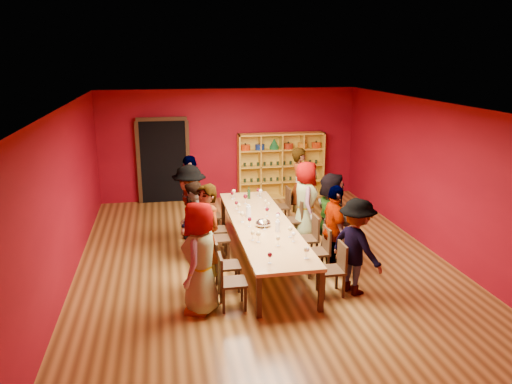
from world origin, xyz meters
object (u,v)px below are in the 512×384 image
tasting_table (262,226)px  chair_person_left_1 (223,262)px  chair_person_left_3 (212,227)px  person_right_3 (306,201)px  chair_person_right_4 (283,204)px  chair_person_left_2 (214,236)px  chair_person_right_3 (295,217)px  person_left_2 (194,222)px  person_right_2 (331,216)px  shelving_unit (281,162)px  chair_person_right_1 (321,248)px  spittoon_bowl (263,223)px  person_left_1 (207,239)px  person_right_0 (356,247)px  wine_bottle (249,194)px  person_left_4 (191,196)px  chair_person_left_0 (228,279)px  person_left_0 (200,258)px  chair_person_left_4 (207,214)px  person_right_1 (334,230)px  chair_person_right_2 (310,236)px  person_right_4 (300,186)px  person_left_3 (190,209)px  chair_person_right_0 (336,266)px

tasting_table → chair_person_left_1: (-0.91, -1.12, -0.20)m
chair_person_left_3 → person_right_3: person_right_3 is taller
chair_person_right_4 → tasting_table: bearing=-114.7°
chair_person_left_2 → chair_person_right_3: same height
person_left_2 → person_right_2: bearing=102.3°
shelving_unit → chair_person_right_1: 5.20m
tasting_table → spittoon_bowl: spittoon_bowl is taller
person_left_1 → chair_person_left_2: person_left_1 is taller
person_right_0 → wine_bottle: person_right_0 is taller
person_left_4 → chair_person_right_4: bearing=93.4°
chair_person_left_0 → person_left_0: 0.57m
chair_person_left_4 → person_right_2: person_right_2 is taller
person_left_0 → person_right_1: bearing=131.7°
person_left_2 → chair_person_left_3: size_ratio=1.79×
chair_person_left_2 → chair_person_left_4: same height
shelving_unit → chair_person_left_2: bearing=-119.0°
chair_person_left_4 → person_right_0: (2.17, -3.22, 0.32)m
person_left_0 → spittoon_bowl: bearing=161.6°
person_left_1 → chair_person_right_2: bearing=90.1°
chair_person_left_2 → person_right_4: (2.21, 1.82, 0.41)m
person_right_3 → wine_bottle: 1.33m
tasting_table → spittoon_bowl: bearing=-95.9°
chair_person_left_3 → chair_person_right_2: 2.01m
person_left_3 → chair_person_right_2: size_ratio=2.02×
person_left_2 → chair_person_right_4: bearing=149.0°
chair_person_left_2 → chair_person_right_2: size_ratio=1.00×
tasting_table → person_left_2: bearing=172.9°
chair_person_left_2 → chair_person_left_4: bearing=90.0°
person_left_3 → person_right_1: 2.92m
chair_person_right_3 → person_left_0: bearing=-129.1°
chair_person_left_0 → person_left_0: (-0.42, 0.00, 0.39)m
wine_bottle → person_right_4: bearing=11.8°
chair_person_right_3 → person_right_3: 0.43m
chair_person_left_1 → wine_bottle: size_ratio=3.22×
person_left_0 → chair_person_right_1: (2.24, 0.94, -0.39)m
chair_person_left_1 → person_right_2: person_right_2 is taller
person_left_0 → person_left_4: 3.36m
chair_person_right_2 → chair_person_left_3: bearing=154.8°
person_left_0 → chair_person_right_0: bearing=114.6°
chair_person_left_4 → chair_person_right_1: same height
person_left_1 → chair_person_right_2: size_ratio=2.09×
tasting_table → chair_person_right_3: size_ratio=5.06×
person_left_0 → person_right_3: person_left_0 is taller
shelving_unit → chair_person_right_2: bearing=-96.2°
person_left_4 → person_left_0: bearing=-7.9°
person_right_2 → person_left_3: bearing=68.3°
chair_person_left_2 → chair_person_right_4: 2.57m
person_right_2 → wine_bottle: size_ratio=6.25×
person_right_2 → person_right_4: bearing=-3.1°
person_left_1 → person_right_0: person_left_1 is taller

